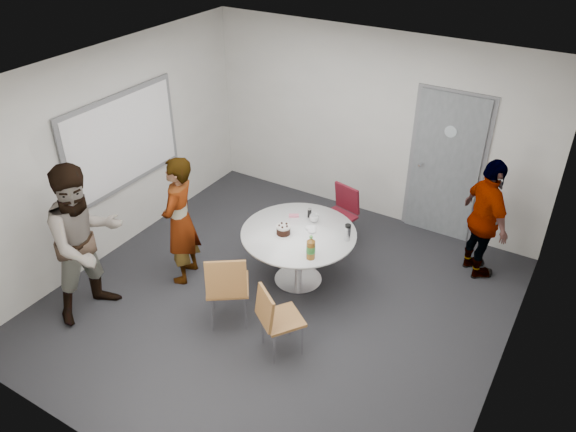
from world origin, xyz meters
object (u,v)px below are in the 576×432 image
Objects in this scene: chair_near_right at (275,315)px; person_main at (180,221)px; chair_far at (341,210)px; whiteboard at (123,141)px; table at (299,240)px; door at (446,167)px; chair_near_left at (227,284)px; person_right at (485,220)px; person_left at (86,242)px.

chair_near_right is 1.78m from person_main.
chair_far is 2.17m from person_main.
whiteboard reaches higher than table.
chair_near_left is at bearing -113.98° from door.
whiteboard is 1.97× the size of chair_near_left.
chair_far is 1.83m from person_right.
person_main is 1.04× the size of person_right.
chair_near_right is (2.85, -0.89, -0.94)m from whiteboard.
whiteboard reaches higher than chair_near_right.
chair_far is at bearing 87.11° from table.
door is at bearing 121.19° from person_main.
chair_far is (-1.05, -0.96, -0.51)m from door.
person_right is (1.79, 0.29, 0.27)m from chair_far.
person_left is 1.18× the size of person_right.
person_main is (-1.67, 0.52, 0.32)m from chair_near_right.
chair_far is (-0.33, 2.21, 0.01)m from chair_near_right.
table is 1.62× the size of chair_far.
person_left is at bearing -132.48° from chair_near_right.
whiteboard is at bearing -173.52° from table.
person_right is (1.84, 1.33, 0.17)m from table.
chair_near_right is 2.24m from chair_far.
chair_near_left is at bearing -58.03° from person_left.
door is 1.28× the size of person_main.
person_main reaches higher than person_right.
person_main is at bearing -17.34° from whiteboard.
door is at bearing -123.61° from chair_far.
person_main is (1.18, -0.37, -0.62)m from whiteboard.
table is 1.66× the size of chair_near_right.
person_left is at bearing 165.04° from chair_near_left.
table is at bearing 40.42° from chair_near_left.
chair_near_left is at bearing 94.93° from chair_far.
table is at bearing 84.09° from person_right.
person_left is (0.70, -1.36, -0.51)m from whiteboard.
person_right is at bearing 20.48° from whiteboard.
table is at bearing 6.48° from whiteboard.
person_right is (2.12, 2.42, 0.20)m from chair_near_left.
table is at bearing 143.31° from chair_near_right.
chair_far is at bearing -137.34° from door.
door is 3.29m from chair_near_right.
whiteboard is (-3.56, -2.28, 0.42)m from door.
table is 1.24m from chair_near_right.
whiteboard is 1.37× the size of table.
door is 1.51m from chair_far.
person_left is at bearing 69.61° from chair_far.
chair_far is 3.27m from person_left.
chair_far is at bearing -22.52° from person_left.
chair_near_left is at bearing 49.36° from person_main.
person_main is 0.88× the size of person_left.
person_left is (-2.86, -3.64, -0.09)m from door.
chair_far is (2.51, 1.32, -0.93)m from whiteboard.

